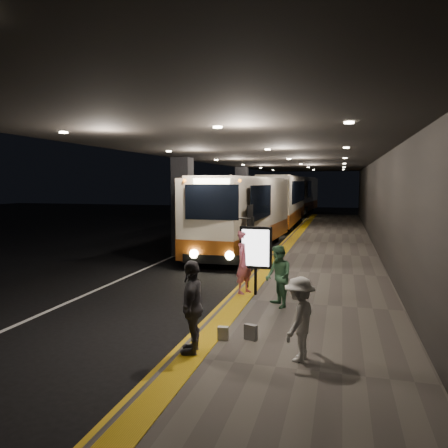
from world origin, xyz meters
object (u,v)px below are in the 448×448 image
Objects in this scene: coach_third at (299,197)px; bag_plain at (223,333)px; info_sign at (256,249)px; passenger_waiting_green at (278,276)px; passenger_waiting_white at (299,319)px; coach_main at (244,217)px; passenger_boarding at (245,262)px; passenger_waiting_grey at (192,306)px; bag_polka at (251,332)px; coach_second at (281,203)px; stanchion_post at (248,270)px.

coach_third is 45.13× the size of bag_plain.
info_sign is at bearing 90.88° from bag_plain.
passenger_waiting_green reaches higher than passenger_waiting_white.
coach_main is 8.80m from passenger_boarding.
passenger_waiting_grey reaches higher than bag_plain.
passenger_waiting_white is at bearing -16.57° from passenger_waiting_green.
passenger_waiting_white is at bearing -36.26° from bag_polka.
passenger_waiting_white is (3.70, -25.20, -0.87)m from coach_second.
passenger_waiting_green reaches higher than bag_plain.
stanchion_post is (-1.16, 1.75, -0.25)m from passenger_waiting_green.
stanchion_post is (-0.43, 4.37, 0.40)m from bag_plain.
passenger_boarding is 4.75m from passenger_waiting_white.
passenger_waiting_grey is 5.55× the size of bag_polka.
coach_second is (0.15, 12.30, 0.11)m from coach_main.
bag_polka is at bearing -144.64° from passenger_boarding.
passenger_boarding reaches higher than bag_plain.
coach_second is 25.49m from passenger_waiting_white.
passenger_boarding is (1.77, -20.87, -0.71)m from coach_second.
coach_second is 43.78× the size of bag_plain.
coach_main is 6.13× the size of passenger_boarding.
bag_polka is 0.55m from bag_plain.
coach_third reaches higher than bag_plain.
coach_main is at bearing -149.95° from passenger_waiting_white.
info_sign is at bearing -84.76° from coach_second.
passenger_waiting_grey is 6.48× the size of bag_plain.
passenger_waiting_white is 1.40m from bag_polka.
bag_plain is at bearing -165.01° from bag_polka.
passenger_boarding is (1.80, -34.67, -0.74)m from coach_third.
coach_main reaches higher than passenger_waiting_green.
bag_plain is at bearing -86.71° from info_sign.
coach_main reaches higher than bag_polka.
coach_second is at bearing 156.51° from passenger_waiting_green.
passenger_waiting_grey is at bearing -83.50° from coach_third.
coach_main is 12.58m from bag_plain.
info_sign is (0.32, -0.06, 0.39)m from passenger_boarding.
passenger_waiting_green is (2.91, -35.77, -0.87)m from coach_third.
passenger_waiting_white is 1.95m from passenger_waiting_grey.
coach_second is 6.10× the size of info_sign.
coach_third is 38.48m from bag_plain.
coach_second is 13.79m from coach_third.
passenger_boarding reaches higher than passenger_waiting_green.
passenger_waiting_grey is at bearing -89.44° from stanchion_post.
bag_plain is (0.38, -3.72, -0.78)m from passenger_boarding.
info_sign reaches higher than bag_plain.
passenger_waiting_green is 2.79m from bag_plain.
passenger_boarding is 6.79× the size of bag_plain.
bag_plain is at bearing -85.48° from coach_second.
passenger_waiting_green is 0.90× the size of passenger_waiting_grey.
info_sign reaches higher than passenger_waiting_grey.
coach_main is 8.92m from info_sign.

